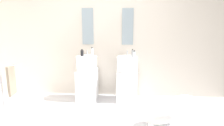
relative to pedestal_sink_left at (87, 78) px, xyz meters
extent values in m
cube|color=beige|center=(0.39, 0.32, 0.86)|extent=(4.80, 0.10, 2.60)
cube|color=white|center=(0.00, 0.00, -0.13)|extent=(0.40, 0.40, 0.62)
cylinder|color=white|center=(0.00, 0.00, 0.31)|extent=(0.40, 0.40, 0.27)
cylinder|color=#B7BABF|center=(0.00, 0.11, 0.49)|extent=(0.02, 0.02, 0.10)
cube|color=white|center=(0.79, 0.00, -0.13)|extent=(0.40, 0.40, 0.62)
cylinder|color=white|center=(0.79, 0.00, 0.31)|extent=(0.40, 0.40, 0.27)
cylinder|color=#B7BABF|center=(0.79, 0.11, 0.49)|extent=(0.02, 0.02, 0.10)
cube|color=#8C9EA8|center=(0.00, 0.25, 1.00)|extent=(0.22, 0.03, 0.71)
cube|color=#8C9EA8|center=(0.79, 0.25, 1.00)|extent=(0.22, 0.03, 0.71)
cylinder|color=#B7BABF|center=(1.39, -1.26, -0.24)|extent=(0.05, 0.05, 0.34)
torus|color=white|center=(1.39, -1.26, -0.04)|extent=(1.06, 1.06, 0.49)
cylinder|color=#B7BABF|center=(-1.28, -0.85, 0.03)|extent=(0.03, 0.03, 0.95)
cylinder|color=#B7BABF|center=(-1.10, -0.85, 0.46)|extent=(0.36, 0.02, 0.02)
cube|color=gray|center=(-1.10, -0.85, 0.21)|extent=(0.04, 0.22, 0.50)
cylinder|color=white|center=(0.11, 0.02, 0.52)|extent=(0.05, 0.05, 0.16)
cylinder|color=black|center=(0.11, 0.02, 0.61)|extent=(0.03, 0.03, 0.02)
cylinder|color=silver|center=(0.92, -0.06, 0.50)|extent=(0.05, 0.05, 0.12)
cylinder|color=black|center=(0.92, -0.06, 0.57)|extent=(0.03, 0.03, 0.02)
cylinder|color=black|center=(-0.09, 0.04, 0.50)|extent=(0.06, 0.06, 0.11)
cylinder|color=black|center=(-0.09, 0.04, 0.56)|extent=(0.03, 0.03, 0.02)
cylinder|color=#99999E|center=(0.89, 0.02, 0.51)|extent=(0.04, 0.04, 0.13)
cylinder|color=black|center=(0.89, 0.02, 0.58)|extent=(0.02, 0.02, 0.02)
camera|label=1|loc=(0.77, -4.44, 1.40)|focal=38.02mm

